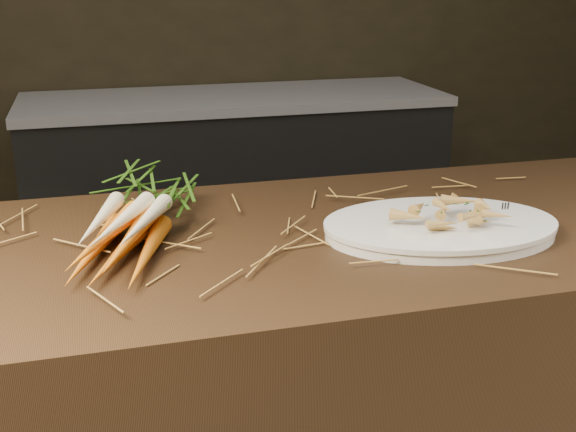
# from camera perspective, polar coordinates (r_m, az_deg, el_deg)

# --- Properties ---
(back_counter) EXTENTS (1.82, 0.62, 0.84)m
(back_counter) POSITION_cam_1_polar(r_m,az_deg,el_deg) (3.28, -4.07, 2.32)
(back_counter) COLOR black
(back_counter) RESTS_ON ground
(straw_bedding) EXTENTS (1.40, 0.60, 0.02)m
(straw_bedding) POSITION_cam_1_polar(r_m,az_deg,el_deg) (1.32, -1.33, -1.24)
(straw_bedding) COLOR #AF8038
(straw_bedding) RESTS_ON main_counter
(root_veg_bunch) EXTENTS (0.32, 0.53, 0.10)m
(root_veg_bunch) POSITION_cam_1_polar(r_m,az_deg,el_deg) (1.35, -11.21, 0.59)
(root_veg_bunch) COLOR #CA5704
(root_veg_bunch) RESTS_ON main_counter
(serving_platter) EXTENTS (0.46, 0.34, 0.02)m
(serving_platter) POSITION_cam_1_polar(r_m,az_deg,el_deg) (1.36, 11.93, -1.04)
(serving_platter) COLOR white
(serving_platter) RESTS_ON main_counter
(roasted_veg_heap) EXTENTS (0.23, 0.18, 0.05)m
(roasted_veg_heap) POSITION_cam_1_polar(r_m,az_deg,el_deg) (1.34, 12.03, 0.37)
(roasted_veg_heap) COLOR #AC813A
(roasted_veg_heap) RESTS_ON serving_platter
(serving_fork) EXTENTS (0.10, 0.14, 0.00)m
(serving_fork) POSITION_cam_1_polar(r_m,az_deg,el_deg) (1.39, 18.13, -0.45)
(serving_fork) COLOR silver
(serving_fork) RESTS_ON serving_platter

